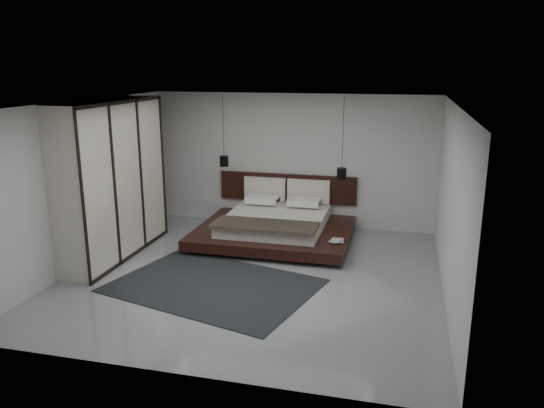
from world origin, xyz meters
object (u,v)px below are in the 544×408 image
(lattice_screen, at_px, (153,164))
(pendant_right, at_px, (342,173))
(pendant_left, at_px, (224,161))
(wardrobe, at_px, (112,180))
(bed, at_px, (276,224))
(rug, at_px, (214,285))

(lattice_screen, bearing_deg, pendant_right, -0.91)
(pendant_left, height_order, pendant_right, same)
(lattice_screen, height_order, wardrobe, wardrobe)
(bed, distance_m, pendant_right, 1.65)
(pendant_right, height_order, wardrobe, pendant_right)
(pendant_right, bearing_deg, pendant_left, 180.00)
(wardrobe, bearing_deg, lattice_screen, 96.80)
(pendant_right, bearing_deg, lattice_screen, 179.09)
(rug, bearing_deg, pendant_left, 105.33)
(wardrobe, relative_size, rug, 0.93)
(pendant_left, bearing_deg, rug, -74.67)
(pendant_left, bearing_deg, bed, -21.68)
(wardrobe, xyz_separation_m, rug, (2.21, -0.93, -1.39))
(pendant_left, relative_size, pendant_right, 0.91)
(pendant_right, relative_size, wardrobe, 0.57)
(pendant_left, distance_m, wardrobe, 2.48)
(pendant_left, distance_m, pendant_right, 2.44)
(bed, bearing_deg, rug, -99.17)
(wardrobe, height_order, rug, wardrobe)
(rug, bearing_deg, bed, 80.83)
(lattice_screen, distance_m, rug, 4.12)
(bed, height_order, pendant_left, pendant_left)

